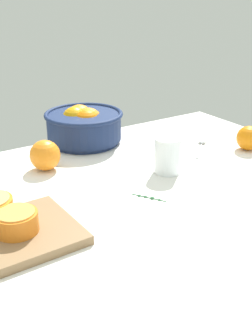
{
  "coord_description": "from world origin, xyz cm",
  "views": [
    {
      "loc": [
        -44.67,
        -67.44,
        42.74
      ],
      "look_at": [
        -1.31,
        -0.86,
        7.99
      ],
      "focal_mm": 45.34,
      "sensor_mm": 36.0,
      "label": 1
    }
  ],
  "objects_px": {
    "juice_glass": "(167,158)",
    "orange_half_1": "(16,222)",
    "loose_orange_0": "(45,155)",
    "spoon": "(201,145)",
    "loose_orange_1": "(249,138)",
    "fruit_bowl": "(84,125)"
  },
  "relations": [
    {
      "from": "juice_glass",
      "to": "orange_half_1",
      "type": "height_order",
      "value": "juice_glass"
    },
    {
      "from": "juice_glass",
      "to": "loose_orange_0",
      "type": "bearing_deg",
      "value": 143.72
    },
    {
      "from": "juice_glass",
      "to": "spoon",
      "type": "distance_m",
      "value": 0.21
    },
    {
      "from": "loose_orange_1",
      "to": "spoon",
      "type": "xyz_separation_m",
      "value": [
        -0.09,
        0.09,
        -0.03
      ]
    },
    {
      "from": "juice_glass",
      "to": "loose_orange_1",
      "type": "xyz_separation_m",
      "value": [
        0.29,
        -0.0,
        -0.0
      ]
    },
    {
      "from": "fruit_bowl",
      "to": "loose_orange_1",
      "type": "relative_size",
      "value": 3.32
    },
    {
      "from": "juice_glass",
      "to": "loose_orange_1",
      "type": "bearing_deg",
      "value": -0.12
    },
    {
      "from": "fruit_bowl",
      "to": "spoon",
      "type": "xyz_separation_m",
      "value": [
        0.26,
        -0.21,
        -0.05
      ]
    },
    {
      "from": "loose_orange_0",
      "to": "spoon",
      "type": "xyz_separation_m",
      "value": [
        0.43,
        -0.09,
        -0.03
      ]
    },
    {
      "from": "juice_glass",
      "to": "orange_half_1",
      "type": "distance_m",
      "value": 0.42
    },
    {
      "from": "loose_orange_0",
      "to": "orange_half_1",
      "type": "bearing_deg",
      "value": -122.31
    },
    {
      "from": "fruit_bowl",
      "to": "loose_orange_1",
      "type": "distance_m",
      "value": 0.47
    },
    {
      "from": "orange_half_1",
      "to": "loose_orange_0",
      "type": "distance_m",
      "value": 0.32
    },
    {
      "from": "fruit_bowl",
      "to": "orange_half_1",
      "type": "height_order",
      "value": "fruit_bowl"
    },
    {
      "from": "orange_half_1",
      "to": "loose_orange_0",
      "type": "xyz_separation_m",
      "value": [
        0.17,
        0.27,
        0.0
      ]
    },
    {
      "from": "fruit_bowl",
      "to": "juice_glass",
      "type": "relative_size",
      "value": 2.55
    },
    {
      "from": "orange_half_1",
      "to": "spoon",
      "type": "bearing_deg",
      "value": 16.27
    },
    {
      "from": "fruit_bowl",
      "to": "loose_orange_1",
      "type": "xyz_separation_m",
      "value": [
        0.36,
        -0.3,
        -0.02
      ]
    },
    {
      "from": "orange_half_1",
      "to": "spoon",
      "type": "xyz_separation_m",
      "value": [
        0.6,
        0.18,
        -0.03
      ]
    },
    {
      "from": "orange_half_1",
      "to": "loose_orange_1",
      "type": "height_order",
      "value": "loose_orange_1"
    },
    {
      "from": "spoon",
      "to": "loose_orange_1",
      "type": "bearing_deg",
      "value": -42.85
    },
    {
      "from": "juice_glass",
      "to": "loose_orange_1",
      "type": "distance_m",
      "value": 0.29
    }
  ]
}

